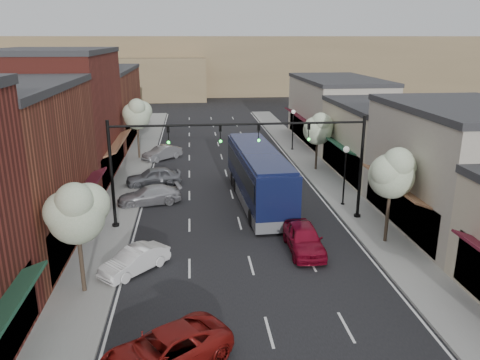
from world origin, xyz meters
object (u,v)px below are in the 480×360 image
object	(u,v)px
tree_right_near	(393,172)
parked_car_a	(164,351)
red_hatchback	(304,238)
tree_left_near	(77,211)
tree_left_far	(137,114)
tree_right_far	(318,128)
parked_car_b	(135,260)
signal_mast_right	(326,153)
lamp_post_far	(293,123)
parked_car_c	(149,195)
parked_car_d	(154,177)
parked_car_e	(162,153)
signal_mast_left	(149,158)
lamp_post_near	(345,166)
coach_bus	(258,175)

from	to	relation	value
tree_right_near	parked_car_a	world-z (taller)	tree_right_near
tree_right_near	red_hatchback	bearing A→B (deg)	-174.60
tree_left_near	tree_left_far	xyz separation A→B (m)	(-0.00, 26.00, 0.38)
tree_right_near	tree_right_far	xyz separation A→B (m)	(0.00, 16.00, -0.46)
parked_car_a	parked_car_b	distance (m)	7.92
tree_right_near	signal_mast_right	bearing A→B (deg)	123.91
tree_right_far	lamp_post_far	distance (m)	8.13
tree_left_near	parked_car_c	xyz separation A→B (m)	(2.05, 12.48, -3.55)
tree_right_far	parked_car_a	distance (m)	28.77
tree_left_near	red_hatchback	distance (m)	12.48
signal_mast_right	tree_left_near	bearing A→B (deg)	-149.86
parked_car_d	parked_car_e	size ratio (longest dim) A/B	1.07
signal_mast_left	lamp_post_far	size ratio (longest dim) A/B	1.85
lamp_post_near	coach_bus	distance (m)	6.26
signal_mast_right	lamp_post_far	world-z (taller)	signal_mast_right
tree_right_near	parked_car_e	world-z (taller)	tree_right_near
tree_left_far	lamp_post_far	xyz separation A→B (m)	(16.05, 2.06, -1.60)
parked_car_b	parked_car_e	distance (m)	23.58
parked_car_b	parked_car_e	bearing A→B (deg)	133.90
tree_left_near	parked_car_d	world-z (taller)	tree_left_near
tree_left_far	parked_car_d	distance (m)	10.02
signal_mast_left	tree_left_near	world-z (taller)	signal_mast_left
lamp_post_far	parked_car_c	world-z (taller)	lamp_post_far
parked_car_d	lamp_post_near	bearing A→B (deg)	53.01
signal_mast_right	tree_left_near	distance (m)	16.05
lamp_post_near	parked_car_a	size ratio (longest dim) A/B	0.87
coach_bus	parked_car_c	xyz separation A→B (m)	(-8.02, 0.35, -1.39)
coach_bus	tree_left_far	bearing A→B (deg)	123.14
lamp_post_far	parked_car_b	xyz separation A→B (m)	(-13.92, -26.05, -2.36)
lamp_post_far	signal_mast_left	bearing A→B (deg)	-123.86
lamp_post_far	parked_car_e	distance (m)	14.20
parked_car_a	parked_car_b	xyz separation A→B (m)	(-1.92, 7.69, -0.07)
signal_mast_left	tree_left_near	bearing A→B (deg)	-108.10
tree_right_far	lamp_post_near	world-z (taller)	tree_right_far
parked_car_b	parked_car_c	distance (m)	10.47
tree_right_far	tree_right_near	bearing A→B (deg)	-90.00
signal_mast_right	parked_car_e	bearing A→B (deg)	123.52
signal_mast_left	tree_left_near	size ratio (longest dim) A/B	1.44
parked_car_b	tree_right_far	bearing A→B (deg)	95.42
parked_car_a	red_hatchback	bearing A→B (deg)	108.47
tree_right_far	parked_car_e	xyz separation A→B (m)	(-14.34, 5.58, -3.30)
signal_mast_right	lamp_post_far	xyz separation A→B (m)	(2.18, 20.00, -1.62)
signal_mast_left	parked_car_a	distance (m)	14.36
parked_car_c	parked_car_e	bearing A→B (deg)	166.62
lamp_post_far	coach_bus	bearing A→B (deg)	-110.58
tree_left_far	parked_car_e	bearing A→B (deg)	-10.46
signal_mast_left	tree_left_far	distance (m)	18.14
signal_mast_right	parked_car_a	distance (m)	17.34
coach_bus	parked_car_a	xyz separation A→B (m)	(-6.02, -17.81, -1.35)
parked_car_e	parked_car_c	bearing A→B (deg)	-43.26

